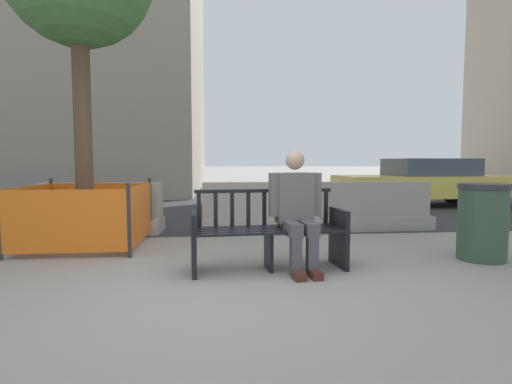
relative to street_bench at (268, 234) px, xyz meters
name	(u,v)px	position (x,y,z in m)	size (l,w,h in m)	color
ground_plane	(216,290)	(-0.57, -0.69, -0.40)	(200.00, 200.00, 0.00)	gray
street_asphalt	(218,200)	(-0.57, 8.01, -0.39)	(120.00, 12.00, 0.01)	#333335
street_bench	(268,234)	(0.00, 0.00, 0.00)	(1.73, 0.67, 0.88)	black
seated_person	(297,207)	(0.31, -0.03, 0.29)	(0.59, 0.75, 1.31)	#66605B
jersey_barrier_centre	(261,211)	(0.18, 2.45, -0.06)	(2.00, 0.68, 0.84)	#9E998E
jersey_barrier_left	(101,213)	(-2.51, 2.52, -0.06)	(2.03, 0.77, 0.84)	#ADA89E
jersey_barrier_right	(373,210)	(2.19, 2.48, -0.06)	(2.03, 0.77, 0.84)	gray
construction_fence	(86,213)	(-2.42, 1.45, 0.07)	(1.58, 1.58, 0.93)	#2D2D33
car_taxi_near	(424,182)	(5.00, 5.97, 0.25)	(4.68, 2.03, 1.28)	#DBC64C
trash_bin	(482,222)	(2.64, 0.18, 0.07)	(0.58, 0.58, 0.93)	#334C38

